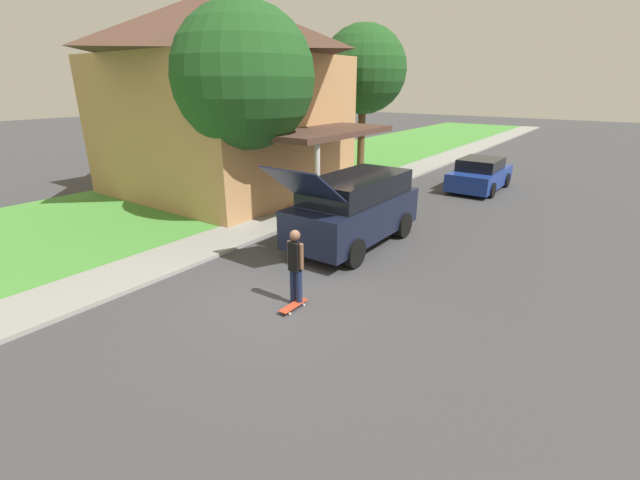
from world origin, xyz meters
TOP-DOWN VIEW (x-y plane):
  - ground_plane at (0.00, 0.00)m, footprint 120.00×120.00m
  - lawn at (-8.00, 6.00)m, footprint 10.00×80.00m
  - sidewalk at (-3.60, 6.00)m, footprint 1.80×80.00m
  - house at (-8.36, 6.41)m, footprint 11.22×8.55m
  - lawn_tree_near at (-4.47, 3.93)m, footprint 4.55×4.55m
  - lawn_tree_far at (-5.14, 12.47)m, footprint 4.08×4.08m
  - suv_parked at (-0.23, 3.91)m, footprint 2.06×5.31m
  - car_down_street at (0.64, 13.18)m, footprint 1.96×4.02m
  - skateboarder at (0.73, 0.01)m, footprint 0.41×0.23m
  - skateboard at (0.81, -0.19)m, footprint 0.22×0.76m

SIDE VIEW (x-z plane):
  - ground_plane at x=0.00m, z-range 0.00..0.00m
  - lawn at x=-8.00m, z-range 0.00..0.08m
  - sidewalk at x=-3.60m, z-range 0.00..0.10m
  - skateboard at x=0.81m, z-range 0.03..0.13m
  - car_down_street at x=0.64m, z-range -0.03..1.38m
  - skateboarder at x=0.73m, z-range 0.10..1.80m
  - suv_parked at x=-0.23m, z-range -0.24..2.46m
  - house at x=-8.36m, z-range 0.23..8.08m
  - lawn_tree_near at x=-4.47m, z-range 1.24..8.12m
  - lawn_tree_far at x=-5.14m, z-range 1.56..8.64m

